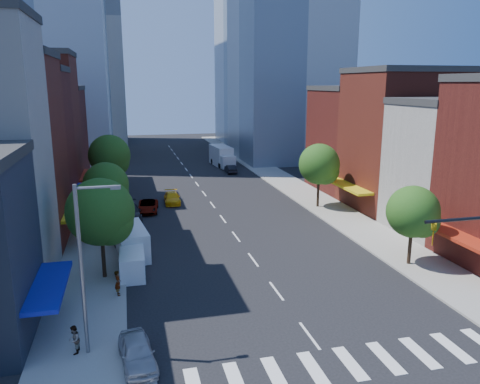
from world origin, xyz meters
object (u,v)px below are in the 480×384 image
at_px(traffic_car_far, 224,160).
at_px(pedestrian_far, 74,340).
at_px(traffic_car_oncoming, 231,169).
at_px(cargo_van_near, 132,263).
at_px(parked_car_second, 132,258).
at_px(cargo_van_far, 131,242).
at_px(parked_car_third, 148,206).
at_px(box_truck, 222,157).
at_px(parked_car_front, 137,353).
at_px(parked_car_rear, 130,212).
at_px(pedestrian_near, 118,283).
at_px(taxi, 172,198).

bearing_deg(traffic_car_far, pedestrian_far, 62.81).
bearing_deg(traffic_car_oncoming, cargo_van_near, 68.20).
height_order(parked_car_second, traffic_car_far, traffic_car_far).
bearing_deg(cargo_van_far, parked_car_third, 74.17).
distance_m(parked_car_second, box_truck, 46.19).
height_order(parked_car_front, parked_car_rear, parked_car_rear).
xyz_separation_m(parked_car_third, pedestrian_far, (-5.15, -27.67, 0.27)).
distance_m(parked_car_rear, pedestrian_near, 18.66).
relative_size(taxi, traffic_car_oncoming, 1.13).
xyz_separation_m(taxi, pedestrian_far, (-8.14, -30.87, 0.27)).
bearing_deg(parked_car_rear, taxi, 44.69).
relative_size(parked_car_front, cargo_van_near, 0.92).
xyz_separation_m(taxi, pedestrian_near, (-6.00, -24.30, 0.36)).
height_order(cargo_van_far, pedestrian_far, cargo_van_far).
distance_m(parked_car_third, traffic_car_oncoming, 24.79).
bearing_deg(cargo_van_near, cargo_van_far, 90.29).
xyz_separation_m(parked_car_front, traffic_car_far, (16.55, 57.44, 0.11)).
height_order(parked_car_front, parked_car_third, parked_car_front).
xyz_separation_m(parked_car_front, pedestrian_far, (-3.15, 1.62, 0.22)).
distance_m(traffic_car_oncoming, pedestrian_far, 51.80).
relative_size(box_truck, pedestrian_far, 5.56).
xyz_separation_m(parked_car_rear, cargo_van_far, (0.02, -10.90, 0.39)).
bearing_deg(cargo_van_near, pedestrian_far, -106.59).
height_order(parked_car_rear, box_truck, box_truck).
bearing_deg(cargo_van_far, traffic_car_far, 60.89).
relative_size(cargo_van_near, traffic_car_oncoming, 1.13).
height_order(cargo_van_near, pedestrian_far, cargo_van_near).
bearing_deg(box_truck, traffic_car_far, 50.38).
height_order(cargo_van_far, pedestrian_near, cargo_van_far).
distance_m(cargo_van_near, pedestrian_near, 3.75).
bearing_deg(parked_car_second, traffic_car_far, 71.71).
bearing_deg(parked_car_rear, box_truck, 57.90).
xyz_separation_m(cargo_van_near, box_truck, (16.01, 44.84, 0.66)).
height_order(parked_car_rear, traffic_car_oncoming, parked_car_rear).
distance_m(taxi, pedestrian_far, 31.93).
height_order(parked_car_rear, cargo_van_near, cargo_van_near).
height_order(cargo_van_far, traffic_car_far, cargo_van_far).
relative_size(parked_car_front, taxi, 0.91).
bearing_deg(cargo_van_near, taxi, 77.00).
distance_m(parked_car_rear, traffic_car_far, 34.80).
bearing_deg(pedestrian_near, cargo_van_far, -15.07).
bearing_deg(taxi, traffic_car_oncoming, 59.58).
distance_m(traffic_car_oncoming, pedestrian_near, 44.90).
height_order(traffic_car_oncoming, pedestrian_near, pedestrian_near).
height_order(parked_car_rear, taxi, parked_car_rear).
relative_size(parked_car_third, cargo_van_far, 0.79).
bearing_deg(pedestrian_near, parked_car_second, -18.57).
bearing_deg(pedestrian_near, pedestrian_far, 154.35).
bearing_deg(box_truck, pedestrian_near, -114.11).
relative_size(parked_car_front, box_truck, 0.48).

